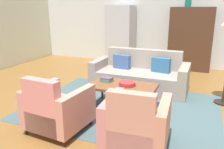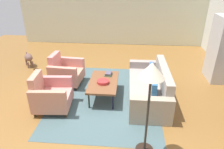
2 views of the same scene
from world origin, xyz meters
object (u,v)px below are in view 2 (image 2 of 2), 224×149
dog (29,58)px  couch (151,89)px  armchair_right (50,96)px  armchair_left (65,72)px  fruit_bowl (103,82)px  coffee_table (103,83)px  book_stack (108,74)px  floor_lamp (151,80)px

dog → couch: bearing=31.3°
couch → armchair_right: armchair_right is taller
armchair_left → armchair_right: size_ratio=1.00×
couch → fruit_bowl: (0.09, -1.19, 0.19)m
coffee_table → book_stack: 0.36m
coffee_table → dog: (-1.65, -2.71, -0.09)m
armchair_left → dog: 1.86m
couch → armchair_left: armchair_left is taller
armchair_left → dog: size_ratio=1.46×
coffee_table → couch: bearing=90.0°
coffee_table → fruit_bowl: 0.12m
armchair_right → dog: 2.73m
coffee_table → fruit_bowl: fruit_bowl is taller
couch → dog: (-1.65, -3.89, 0.03)m
armchair_right → floor_lamp: floor_lamp is taller
armchair_right → fruit_bowl: armchair_right is taller
coffee_table → armchair_right: armchair_right is taller
book_stack → fruit_bowl: bearing=-11.8°
dog → fruit_bowl: bearing=21.6°
coffee_table → book_stack: (-0.34, 0.09, 0.07)m
couch → armchair_left: size_ratio=2.39×
fruit_bowl → floor_lamp: size_ratio=0.17×
couch → dog: bearing=66.7°
armchair_right → dog: bearing=-149.8°
coffee_table → armchair_right: (0.60, -1.17, -0.06)m
fruit_bowl → floor_lamp: (1.63, 0.94, 0.97)m
couch → armchair_right: bearing=104.0°
book_stack → floor_lamp: (2.07, 0.85, 0.96)m
armchair_left → floor_lamp: size_ratio=0.51×
couch → book_stack: couch is taller
armchair_right → book_stack: size_ratio=3.64×
coffee_table → book_stack: size_ratio=4.97×
armchair_left → fruit_bowl: bearing=63.6°
fruit_bowl → book_stack: size_ratio=1.22×
fruit_bowl → dog: size_ratio=0.49×
armchair_left → coffee_table: bearing=67.0°
book_stack → dog: book_stack is taller
coffee_table → armchair_right: bearing=-62.6°
armchair_right → book_stack: armchair_right is taller
couch → coffee_table: 1.19m
couch → fruit_bowl: couch is taller
fruit_bowl → dog: bearing=-122.7°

